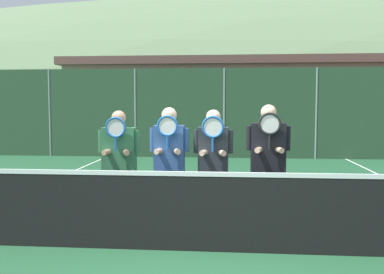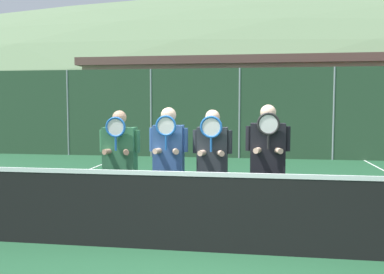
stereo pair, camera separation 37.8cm
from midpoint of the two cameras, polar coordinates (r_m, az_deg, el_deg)
name	(u,v)px [view 1 (the left image)]	position (r m, az deg, el deg)	size (l,w,h in m)	color
ground_plane	(214,252)	(5.45, 0.89, -15.06)	(120.00, 120.00, 0.00)	#1E4C2D
hill_distant	(228,117)	(60.09, 4.68, 2.70)	(140.97, 78.32, 27.41)	#5B7551
clubhouse_building	(258,100)	(21.41, 8.26, 4.85)	(18.43, 5.50, 3.93)	tan
fence_back	(224,113)	(14.37, 3.56, 3.18)	(18.23, 0.06, 3.01)	gray
tennis_net	(214,211)	(5.30, 0.90, -9.84)	(10.80, 0.09, 1.09)	gray
court_line_left_sideline	(20,194)	(9.41, -23.06, -7.04)	(0.05, 16.00, 0.01)	white
player_leftmost	(119,160)	(6.24, -11.41, -2.98)	(0.60, 0.34, 1.72)	white
player_center_left	(169,159)	(6.00, -4.85, -2.97)	(0.55, 0.34, 1.77)	black
player_center_right	(213,161)	(5.97, 1.03, -3.22)	(0.55, 0.34, 1.74)	white
player_rightmost	(268,157)	(5.97, 8.33, -2.73)	(0.60, 0.34, 1.81)	#56565B
car_far_left	(102,125)	(17.70, -12.48, 1.54)	(4.54, 2.02, 1.89)	slate
car_left_of_center	(225,127)	(16.87, 3.85, 1.38)	(4.40, 1.92, 1.81)	black
car_center	(354,128)	(17.27, 20.16, 1.16)	(4.30, 1.96, 1.78)	maroon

